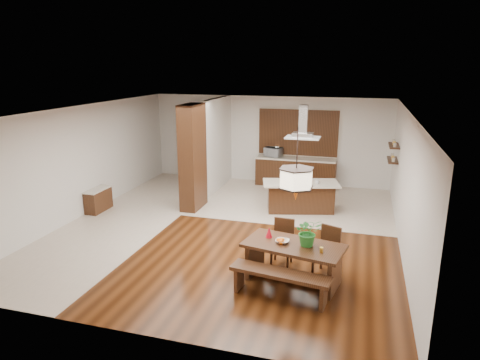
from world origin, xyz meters
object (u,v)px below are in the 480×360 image
(hallway_console, at_px, (98,200))
(pendant_lantern, at_px, (297,165))
(fruit_bowl, at_px, (282,241))
(dining_chair_left, at_px, (282,243))
(range_hood, at_px, (303,122))
(foliage_plant, at_px, (308,232))
(microwave, at_px, (273,152))
(dining_chair_right, at_px, (326,252))
(kitchen_island, at_px, (300,196))
(dining_table, at_px, (293,254))
(island_cup, at_px, (317,182))
(dining_bench, at_px, (280,285))

(hallway_console, height_order, pendant_lantern, pendant_lantern)
(fruit_bowl, bearing_deg, dining_chair_left, 100.86)
(hallway_console, height_order, fruit_bowl, fruit_bowl)
(dining_chair_left, xyz_separation_m, range_hood, (-0.11, 3.34, 2.00))
(foliage_plant, bearing_deg, microwave, 107.16)
(dining_chair_right, distance_m, range_hood, 4.16)
(dining_chair_right, bearing_deg, kitchen_island, 128.27)
(dining_chair_left, xyz_separation_m, foliage_plant, (0.58, -0.61, 0.55))
(dining_chair_left, height_order, dining_chair_right, dining_chair_right)
(hallway_console, bearing_deg, dining_chair_left, -18.46)
(dining_table, xyz_separation_m, foliage_plant, (0.25, 0.02, 0.46))
(dining_table, distance_m, pendant_lantern, 1.69)
(dining_chair_left, height_order, foliage_plant, foliage_plant)
(pendant_lantern, distance_m, fruit_bowl, 1.48)
(dining_table, bearing_deg, hallway_console, 157.08)
(kitchen_island, bearing_deg, hallway_console, -178.78)
(range_hood, bearing_deg, foliage_plant, -80.03)
(island_cup, distance_m, microwave, 3.09)
(microwave, bearing_deg, kitchen_island, -45.75)
(hallway_console, height_order, dining_chair_left, dining_chair_left)
(fruit_bowl, xyz_separation_m, island_cup, (0.21, 3.90, 0.11))
(hallway_console, distance_m, foliage_plant, 6.54)
(hallway_console, xyz_separation_m, dining_table, (5.78, -2.45, 0.24))
(range_hood, distance_m, island_cup, 1.64)
(island_cup, height_order, microwave, microwave)
(dining_table, height_order, kitchen_island, kitchen_island)
(fruit_bowl, bearing_deg, range_hood, 93.35)
(range_hood, height_order, island_cup, range_hood)
(dining_bench, xyz_separation_m, dining_chair_left, (-0.21, 1.26, 0.22))
(dining_bench, bearing_deg, foliage_plant, 60.26)
(range_hood, bearing_deg, dining_chair_left, -88.07)
(dining_bench, bearing_deg, dining_chair_right, 58.23)
(pendant_lantern, xyz_separation_m, range_hood, (-0.45, 3.97, 0.22))
(kitchen_island, bearing_deg, dining_table, -98.26)
(dining_bench, bearing_deg, hallway_console, 151.41)
(dining_table, bearing_deg, range_hood, 96.42)
(dining_chair_right, bearing_deg, dining_table, -118.03)
(dining_bench, height_order, microwave, microwave)
(dining_chair_right, height_order, island_cup, dining_chair_right)
(island_cup, bearing_deg, dining_chair_right, -80.84)
(foliage_plant, bearing_deg, dining_table, -175.92)
(microwave, bearing_deg, dining_bench, -60.39)
(hallway_console, relative_size, pendant_lantern, 0.67)
(pendant_lantern, bearing_deg, microwave, 105.09)
(range_hood, bearing_deg, dining_bench, -86.02)
(hallway_console, relative_size, dining_table, 0.45)
(dining_chair_right, xyz_separation_m, range_hood, (-0.99, 3.52, 1.99))
(hallway_console, distance_m, microwave, 5.75)
(dining_bench, height_order, kitchen_island, kitchen_island)
(dining_chair_right, relative_size, island_cup, 7.62)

